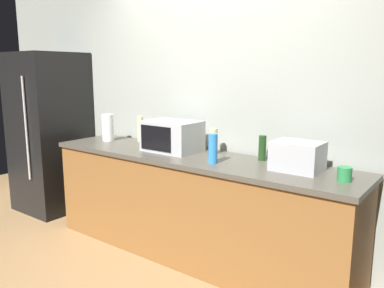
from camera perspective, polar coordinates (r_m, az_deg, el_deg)
name	(u,v)px	position (r m, az deg, el deg)	size (l,w,h in m)	color
ground_plane	(162,273)	(3.32, -4.39, -18.30)	(8.00, 8.00, 0.00)	#A87F51
back_wall	(219,99)	(3.56, 4.01, 6.53)	(6.40, 0.10, 2.70)	#9EA399
counter_run	(192,206)	(3.41, 0.00, -9.08)	(2.84, 0.64, 0.90)	brown
refrigerator	(50,133)	(4.79, -19.98, 1.58)	(0.72, 0.73, 1.80)	black
microwave	(172,136)	(3.46, -2.93, 1.17)	(0.48, 0.35, 0.27)	#B7BABF
toaster_oven	(298,156)	(2.89, 15.14, -1.73)	(0.34, 0.26, 0.21)	#B7BABF
paper_towel_roll	(108,128)	(4.05, -12.18, 2.35)	(0.12, 0.12, 0.27)	white
bottle_hand_soap	(140,129)	(3.96, -7.55, 2.20)	(0.06, 0.06, 0.26)	beige
bottle_vinegar	(213,141)	(3.36, 3.11, 0.42)	(0.07, 0.07, 0.22)	beige
bottle_spray_cleaner	(213,148)	(3.01, 3.07, -0.65)	(0.07, 0.07, 0.23)	#338CE5
bottle_wine	(262,148)	(3.15, 10.22, -0.57)	(0.06, 0.06, 0.20)	#1E3F19
mug_green	(345,174)	(2.72, 21.36, -4.11)	(0.09, 0.09, 0.09)	#2D8C47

